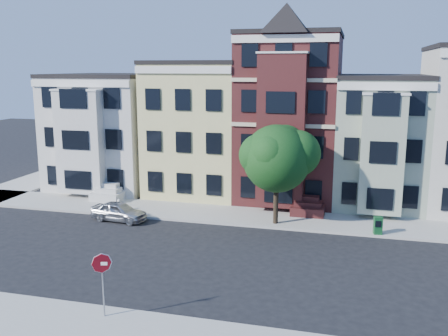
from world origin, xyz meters
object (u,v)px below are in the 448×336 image
(street_tree, at_px, (277,163))
(fire_hydrant, at_px, (119,206))
(parked_car, at_px, (119,211))
(newspaper_box, at_px, (378,225))
(stop_sign, at_px, (103,281))

(street_tree, xyz_separation_m, fire_hydrant, (-10.84, 0.08, -3.55))
(street_tree, distance_m, fire_hydrant, 11.40)
(parked_car, relative_size, newspaper_box, 3.54)
(newspaper_box, bearing_deg, fire_hydrant, 168.21)
(fire_hydrant, bearing_deg, street_tree, -0.43)
(street_tree, relative_size, newspaper_box, 7.38)
(street_tree, xyz_separation_m, newspaper_box, (6.17, -0.52, -3.34))
(street_tree, relative_size, stop_sign, 2.61)
(parked_car, bearing_deg, fire_hydrant, 32.92)
(parked_car, xyz_separation_m, fire_hydrant, (-0.84, 1.70, -0.16))
(newspaper_box, xyz_separation_m, stop_sign, (-10.87, -13.09, 0.96))
(street_tree, height_order, newspaper_box, street_tree)
(newspaper_box, relative_size, stop_sign, 0.35)
(newspaper_box, distance_m, stop_sign, 17.04)
(street_tree, height_order, stop_sign, street_tree)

